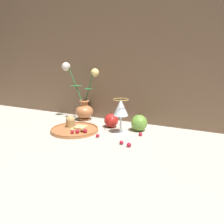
% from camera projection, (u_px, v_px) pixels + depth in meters
% --- Properties ---
extents(ground_plane, '(2.40, 2.40, 0.00)m').
position_uv_depth(ground_plane, '(89.00, 131.00, 1.03)').
color(ground_plane, '#B7B2A3').
rests_on(ground_plane, ground).
extents(wall_back, '(2.40, 0.04, 1.20)m').
position_uv_depth(wall_back, '(112.00, 5.00, 1.11)').
color(wall_back, brown).
rests_on(wall_back, ground_plane).
extents(vase, '(0.20, 0.10, 0.32)m').
position_uv_depth(vase, '(83.00, 104.00, 1.20)').
color(vase, '#B77042').
rests_on(vase, ground_plane).
extents(plate_with_pastries, '(0.22, 0.22, 0.07)m').
position_uv_depth(plate_with_pastries, '(74.00, 128.00, 1.03)').
color(plate_with_pastries, '#B77042').
rests_on(plate_with_pastries, ground_plane).
extents(wine_glass, '(0.07, 0.07, 0.16)m').
position_uv_depth(wine_glass, '(121.00, 109.00, 0.98)').
color(wine_glass, silver).
rests_on(wine_glass, ground_plane).
extents(apple_beside_vase, '(0.07, 0.07, 0.08)m').
position_uv_depth(apple_beside_vase, '(111.00, 120.00, 1.08)').
color(apple_beside_vase, red).
rests_on(apple_beside_vase, ground_plane).
extents(apple_near_glass, '(0.08, 0.08, 0.09)m').
position_uv_depth(apple_near_glass, '(139.00, 123.00, 1.03)').
color(apple_near_glass, '#669938').
rests_on(apple_near_glass, ground_plane).
extents(berry_near_plate, '(0.02, 0.02, 0.02)m').
position_uv_depth(berry_near_plate, '(140.00, 134.00, 0.96)').
color(berry_near_plate, '#AD192D').
rests_on(berry_near_plate, ground_plane).
extents(berry_front_center, '(0.02, 0.02, 0.02)m').
position_uv_depth(berry_front_center, '(121.00, 143.00, 0.86)').
color(berry_front_center, '#AD192D').
rests_on(berry_front_center, ground_plane).
extents(berry_by_glass_stem, '(0.02, 0.02, 0.02)m').
position_uv_depth(berry_by_glass_stem, '(129.00, 145.00, 0.84)').
color(berry_by_glass_stem, '#AD192D').
rests_on(berry_by_glass_stem, ground_plane).
extents(berry_under_candlestick, '(0.02, 0.02, 0.02)m').
position_uv_depth(berry_under_candlestick, '(98.00, 136.00, 0.94)').
color(berry_under_candlestick, '#AD192D').
rests_on(berry_under_candlestick, ground_plane).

